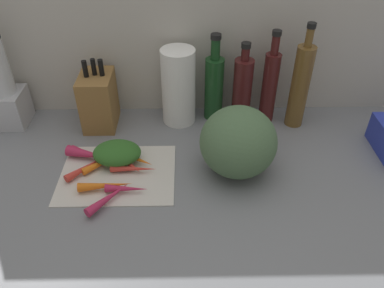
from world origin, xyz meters
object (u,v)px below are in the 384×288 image
(carrot_7, at_px, (84,168))
(carrot_9, at_px, (109,198))
(carrot_6, at_px, (127,189))
(carrot_1, at_px, (105,186))
(paper_towel_roll, at_px, (178,87))
(bottle_0, at_px, (214,86))
(blender_appliance, at_px, (1,87))
(cutting_board, at_px, (118,173))
(carrot_3, at_px, (129,164))
(carrot_4, at_px, (108,160))
(knife_block, at_px, (99,100))
(carrot_0, at_px, (134,169))
(bottle_3, at_px, (300,85))
(bottle_1, at_px, (242,89))
(carrot_5, at_px, (91,155))
(winter_squash, at_px, (238,142))
(bottle_2, at_px, (270,85))
(carrot_2, at_px, (136,159))
(carrot_8, at_px, (89,154))

(carrot_7, relative_size, carrot_9, 0.87)
(carrot_6, bearing_deg, carrot_7, 146.82)
(carrot_1, distance_m, paper_towel_roll, 0.43)
(carrot_1, relative_size, carrot_9, 1.02)
(paper_towel_roll, height_order, bottle_0, bottle_0)
(carrot_6, bearing_deg, blender_appliance, 140.90)
(cutting_board, relative_size, carrot_7, 2.64)
(carrot_3, relative_size, carrot_4, 0.62)
(carrot_7, bearing_deg, bottle_0, 37.09)
(knife_block, bearing_deg, paper_towel_roll, 4.11)
(carrot_0, xyz_separation_m, carrot_6, (-0.01, -0.08, 0.00))
(carrot_9, distance_m, bottle_3, 0.71)
(bottle_1, bearing_deg, carrot_5, -154.89)
(cutting_board, height_order, paper_towel_roll, paper_towel_roll)
(cutting_board, relative_size, carrot_3, 3.16)
(carrot_7, height_order, paper_towel_roll, paper_towel_roll)
(carrot_0, relative_size, carrot_5, 0.88)
(knife_block, bearing_deg, carrot_9, -77.83)
(winter_squash, distance_m, bottle_2, 0.31)
(bottle_3, bearing_deg, carrot_4, -160.90)
(carrot_2, relative_size, bottle_3, 0.33)
(bottle_2, height_order, bottle_3, bottle_3)
(carrot_4, height_order, carrot_5, carrot_5)
(carrot_7, bearing_deg, winter_squash, 1.19)
(blender_appliance, xyz_separation_m, paper_towel_roll, (0.59, 0.01, -0.01))
(knife_block, xyz_separation_m, bottle_2, (0.58, 0.02, 0.04))
(carrot_0, bearing_deg, carrot_8, 153.65)
(bottle_2, bearing_deg, carrot_8, -159.96)
(bottle_0, relative_size, bottle_3, 0.85)
(winter_squash, bearing_deg, carrot_2, 173.99)
(bottle_0, bearing_deg, bottle_2, -6.40)
(carrot_6, relative_size, bottle_2, 0.36)
(carrot_4, height_order, winter_squash, winter_squash)
(knife_block, xyz_separation_m, blender_appliance, (-0.32, 0.01, 0.04))
(carrot_5, bearing_deg, carrot_0, -23.62)
(cutting_board, distance_m, carrot_1, 0.08)
(winter_squash, bearing_deg, paper_towel_roll, 122.51)
(carrot_6, bearing_deg, carrot_9, -141.40)
(carrot_0, relative_size, carrot_8, 1.01)
(carrot_0, relative_size, carrot_7, 1.07)
(carrot_6, bearing_deg, bottle_0, 55.88)
(paper_towel_roll, bearing_deg, carrot_9, -114.83)
(winter_squash, bearing_deg, bottle_2, 63.62)
(carrot_0, height_order, carrot_8, carrot_0)
(carrot_9, relative_size, bottle_2, 0.45)
(knife_block, bearing_deg, winter_squash, -29.64)
(carrot_2, xyz_separation_m, carrot_9, (-0.06, -0.16, 0.00))
(carrot_2, relative_size, carrot_9, 0.82)
(carrot_8, bearing_deg, carrot_9, -64.87)
(carrot_1, relative_size, bottle_1, 0.52)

